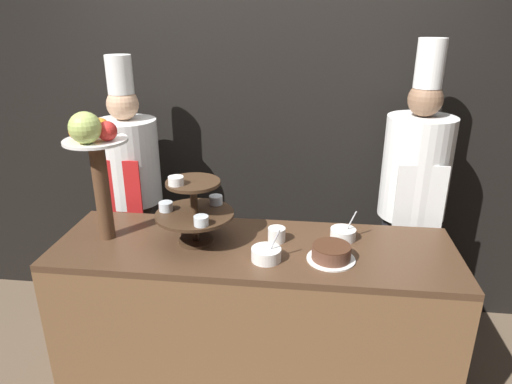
{
  "coord_description": "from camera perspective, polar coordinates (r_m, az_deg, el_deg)",
  "views": [
    {
      "loc": [
        0.25,
        -1.7,
        2.03
      ],
      "look_at": [
        0.0,
        0.42,
        1.2
      ],
      "focal_mm": 32.0,
      "sensor_mm": 36.0,
      "label": 1
    }
  ],
  "objects": [
    {
      "name": "wall_back",
      "position": [
        3.05,
        1.92,
        9.49
      ],
      "size": [
        10.0,
        0.06,
        2.8
      ],
      "color": "black",
      "rests_on": "ground_plane"
    },
    {
      "name": "buffet_counter",
      "position": [
        2.56,
        -0.27,
        -16.09
      ],
      "size": [
        2.01,
        0.63,
        0.95
      ],
      "color": "brown",
      "rests_on": "ground_plane"
    },
    {
      "name": "tiered_stand",
      "position": [
        2.27,
        -7.79,
        -2.03
      ],
      "size": [
        0.39,
        0.39,
        0.37
      ],
      "color": "#3D2819",
      "rests_on": "buffet_counter"
    },
    {
      "name": "fruit_pedestal",
      "position": [
        2.32,
        -19.53,
        4.86
      ],
      "size": [
        0.31,
        0.31,
        0.67
      ],
      "color": "brown",
      "rests_on": "buffet_counter"
    },
    {
      "name": "cake_round",
      "position": [
        2.19,
        9.39,
        -7.54
      ],
      "size": [
        0.23,
        0.23,
        0.08
      ],
      "color": "white",
      "rests_on": "buffet_counter"
    },
    {
      "name": "cup_white",
      "position": [
        2.33,
        2.6,
        -5.34
      ],
      "size": [
        0.09,
        0.09,
        0.07
      ],
      "color": "white",
      "rests_on": "buffet_counter"
    },
    {
      "name": "serving_bowl_near",
      "position": [
        2.16,
        1.29,
        -7.78
      ],
      "size": [
        0.14,
        0.14,
        0.16
      ],
      "color": "white",
      "rests_on": "buffet_counter"
    },
    {
      "name": "serving_bowl_far",
      "position": [
        2.39,
        10.82,
        -5.17
      ],
      "size": [
        0.13,
        0.13,
        0.16
      ],
      "color": "white",
      "rests_on": "buffet_counter"
    },
    {
      "name": "chef_left",
      "position": [
        3.02,
        -15.29,
        0.35
      ],
      "size": [
        0.38,
        0.38,
        1.81
      ],
      "color": "#38332D",
      "rests_on": "ground_plane"
    },
    {
      "name": "chef_center_left",
      "position": [
        2.86,
        18.97,
        -0.38
      ],
      "size": [
        0.39,
        0.39,
        1.91
      ],
      "color": "#28282D",
      "rests_on": "ground_plane"
    }
  ]
}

